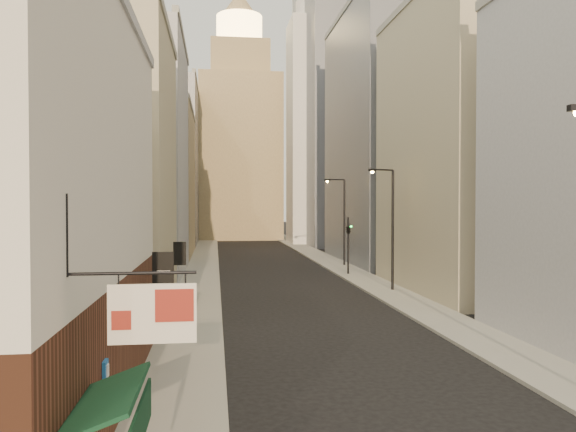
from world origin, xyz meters
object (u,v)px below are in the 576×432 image
(white_tower, at_px, (315,123))
(streetlamp_far, at_px, (342,217))
(streetlamp_mid, at_px, (390,222))
(clock_tower, at_px, (240,139))
(traffic_light_right, at_px, (348,231))

(white_tower, height_order, streetlamp_far, white_tower)
(streetlamp_mid, bearing_deg, clock_tower, 72.31)
(traffic_light_right, bearing_deg, streetlamp_mid, 96.54)
(streetlamp_mid, bearing_deg, traffic_light_right, 70.13)
(clock_tower, bearing_deg, traffic_light_right, -82.48)
(clock_tower, bearing_deg, white_tower, -51.84)
(streetlamp_mid, xyz_separation_m, traffic_light_right, (-0.79, 9.11, -1.08))
(streetlamp_far, bearing_deg, clock_tower, 84.24)
(white_tower, relative_size, traffic_light_right, 8.30)
(traffic_light_right, bearing_deg, clock_tower, -80.91)
(traffic_light_right, bearing_deg, streetlamp_far, -97.12)
(streetlamp_mid, bearing_deg, white_tower, 61.27)
(clock_tower, xyz_separation_m, streetlamp_mid, (7.74, -61.78, -12.76))
(white_tower, distance_m, streetlamp_mid, 49.82)
(clock_tower, height_order, streetlamp_far, clock_tower)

